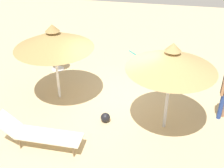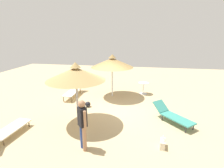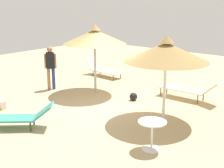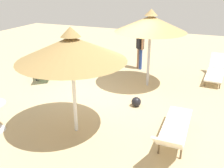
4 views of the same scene
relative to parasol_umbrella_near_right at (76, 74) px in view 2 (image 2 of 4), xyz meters
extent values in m
cube|color=tan|center=(0.93, 1.57, -2.22)|extent=(24.00, 24.00, 0.10)
cylinder|color=#B2B2B7|center=(0.00, 0.00, -1.06)|extent=(0.09, 0.09, 2.21)
cone|color=tan|center=(0.00, 0.00, 0.00)|extent=(2.39, 2.39, 0.52)
cone|color=tan|center=(0.00, 0.00, 0.36)|extent=(0.43, 0.43, 0.22)
cylinder|color=white|center=(0.87, 3.56, -1.07)|extent=(0.08, 0.08, 2.20)
cone|color=#997A47|center=(0.87, 3.56, -0.09)|extent=(2.48, 2.48, 0.54)
cone|color=#997A47|center=(0.87, 3.56, 0.28)|extent=(0.45, 0.45, 0.22)
cube|color=silver|center=(-2.20, -1.30, -1.92)|extent=(0.68, 1.61, 0.05)
cylinder|color=brown|center=(-2.40, -0.62, -2.06)|extent=(0.04, 0.04, 0.22)
cylinder|color=brown|center=(-1.91, -0.65, -2.06)|extent=(0.04, 0.04, 0.22)
cylinder|color=brown|center=(-1.99, -1.97, -2.06)|extent=(0.04, 0.04, 0.22)
cube|color=teal|center=(4.16, 0.54, -1.88)|extent=(1.39, 1.46, 0.05)
cylinder|color=#2D2D33|center=(4.74, 0.25, -2.04)|extent=(0.04, 0.04, 0.27)
cylinder|color=#2D2D33|center=(4.38, -0.07, -2.04)|extent=(0.04, 0.04, 0.27)
cylinder|color=#2D2D33|center=(3.94, 1.15, -2.04)|extent=(0.04, 0.04, 0.27)
cylinder|color=#2D2D33|center=(3.57, 0.83, -2.04)|extent=(0.04, 0.04, 0.27)
cube|color=teal|center=(3.52, 1.25, -1.66)|extent=(0.77, 0.76, 0.41)
cube|color=silver|center=(-1.46, 2.95, -1.83)|extent=(0.56, 1.77, 0.05)
cylinder|color=brown|center=(-1.22, 2.21, -2.01)|extent=(0.04, 0.04, 0.32)
cylinder|color=brown|center=(-1.69, 2.21, -2.01)|extent=(0.04, 0.04, 0.32)
cylinder|color=brown|center=(-1.23, 3.70, -2.01)|extent=(0.04, 0.04, 0.32)
cylinder|color=brown|center=(-1.70, 3.70, -2.01)|extent=(0.04, 0.04, 0.32)
cube|color=silver|center=(-1.46, 4.10, -1.57)|extent=(0.56, 0.56, 0.49)
cylinder|color=navy|center=(0.73, -1.61, -1.74)|extent=(0.13, 0.13, 0.86)
cylinder|color=#A57554|center=(0.87, -1.75, -1.74)|extent=(0.13, 0.13, 0.86)
cube|color=black|center=(0.80, -1.68, -0.99)|extent=(0.36, 0.36, 0.65)
sphere|color=#A57554|center=(0.80, -1.68, -0.55)|extent=(0.23, 0.23, 0.23)
cylinder|color=#A57554|center=(0.66, -1.54, -1.01)|extent=(0.09, 0.09, 0.59)
cylinder|color=#A57554|center=(0.93, -1.82, -1.01)|extent=(0.09, 0.09, 0.59)
cube|color=beige|center=(3.40, -1.15, -2.03)|extent=(0.20, 0.40, 0.28)
torus|color=beige|center=(3.40, -1.15, -1.84)|extent=(0.05, 0.27, 0.27)
cylinder|color=silver|center=(2.73, 4.33, -1.45)|extent=(0.69, 0.69, 0.02)
cylinder|color=silver|center=(2.73, 4.33, -1.82)|extent=(0.05, 0.05, 0.71)
cylinder|color=silver|center=(2.73, 4.33, -2.16)|extent=(0.48, 0.48, 0.02)
sphere|color=black|center=(-0.12, 1.74, -2.03)|extent=(0.29, 0.29, 0.29)
camera|label=1|loc=(-6.78, 0.15, 3.27)|focal=46.19mm
camera|label=2|loc=(2.61, -6.57, 1.57)|focal=28.47mm
camera|label=3|loc=(8.80, 8.08, 1.41)|focal=50.88mm
camera|label=4|loc=(-2.00, 8.24, 1.28)|focal=40.56mm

